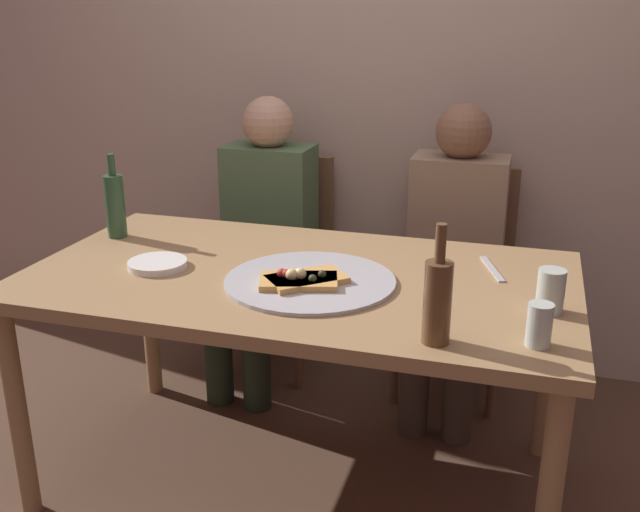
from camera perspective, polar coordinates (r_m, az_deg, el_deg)
The scene contains 16 objects.
ground_plane at distance 2.54m, azimuth -1.54°, elevation -17.27°, with size 8.00×8.00×0.00m, color #513828.
back_wall at distance 3.10m, azimuth 4.79°, elevation 15.30°, with size 6.00×0.10×2.60m, color #BCA893.
dining_table at distance 2.21m, azimuth -1.69°, elevation -3.17°, with size 1.65×0.91×0.74m.
pizza_tray at distance 2.10m, azimuth -0.79°, elevation -1.99°, with size 0.50×0.50×0.01m, color #ADADB2.
pizza_slice_last at distance 2.07m, azimuth -1.13°, elevation -1.80°, with size 0.25×0.24×0.05m.
pizza_slice_extra at distance 2.06m, azimuth -1.76°, elevation -1.95°, with size 0.25×0.19×0.05m.
wine_bottle at distance 1.72m, azimuth 9.30°, elevation -3.41°, with size 0.07×0.07×0.30m.
beer_bottle at distance 2.59m, azimuth -15.94°, elevation 3.95°, with size 0.07×0.07×0.29m.
tumbler_near at distance 1.78m, azimuth 17.01°, elevation -5.25°, with size 0.06×0.06×0.11m, color #B7C6BC.
tumbler_far at distance 1.98m, azimuth 17.82°, elevation -2.67°, with size 0.07×0.07×0.12m, color #B7C6BC.
plate_stack at distance 2.28m, azimuth -12.76°, elevation -0.63°, with size 0.18×0.18×0.02m, color white.
table_knife at distance 2.27m, azimuth 13.49°, elevation -1.00°, with size 0.22×0.02×0.01m, color #B7B7BC.
chair_left at distance 3.14m, azimuth -3.52°, elevation 0.69°, with size 0.44×0.44×0.90m.
chair_right at distance 2.97m, azimuth 10.75°, elevation -0.69°, with size 0.44×0.44×0.90m.
guest_in_sweater at distance 2.96m, azimuth -4.57°, elevation 2.15°, with size 0.36×0.56×1.17m.
guest_in_beanie at distance 2.79m, azimuth 10.56°, elevation 0.76°, with size 0.36×0.56×1.17m.
Camera 1 is at (0.65, -1.93, 1.51)m, focal length 40.35 mm.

